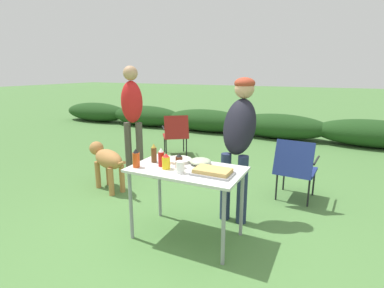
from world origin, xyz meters
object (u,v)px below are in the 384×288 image
object	(u,v)px
mixing_bowl	(200,161)
camp_chair_green_behind_table	(176,133)
dog	(107,160)
hot_sauce_bottle	(136,158)
food_tray	(213,172)
paper_cup_stack	(180,167)
folding_table	(187,176)
standing_person_in_navy_coat	(239,133)
bbq_sauce_bottle	(179,161)
mustard_bottle	(166,162)
camp_chair_near_hedge	(295,167)
plate_stack	(179,160)
ketchup_bottle	(161,158)
beer_bottle	(154,153)
standing_person_in_dark_puffer	(132,109)

from	to	relation	value
mixing_bowl	camp_chair_green_behind_table	xyz separation A→B (m)	(-1.61, 2.39, -0.30)
dog	hot_sauce_bottle	bearing A→B (deg)	-105.77
food_tray	paper_cup_stack	size ratio (longest dim) A/B	3.28
folding_table	camp_chair_green_behind_table	distance (m)	3.00
mixing_bowl	standing_person_in_navy_coat	xyz separation A→B (m)	(0.25, 0.47, 0.23)
bbq_sauce_bottle	dog	distance (m)	1.71
mustard_bottle	camp_chair_near_hedge	size ratio (longest dim) A/B	0.18
hot_sauce_bottle	standing_person_in_navy_coat	xyz separation A→B (m)	(0.79, 0.83, 0.17)
bbq_sauce_bottle	mustard_bottle	xyz separation A→B (m)	(-0.10, -0.09, 0.00)
mustard_bottle	mixing_bowl	bearing A→B (deg)	48.16
mustard_bottle	standing_person_in_navy_coat	xyz separation A→B (m)	(0.49, 0.74, 0.19)
plate_stack	ketchup_bottle	world-z (taller)	ketchup_bottle
plate_stack	standing_person_in_navy_coat	size ratio (longest dim) A/B	0.16
ketchup_bottle	bbq_sauce_bottle	world-z (taller)	ketchup_bottle
ketchup_bottle	mustard_bottle	bearing A→B (deg)	-29.55
paper_cup_stack	mustard_bottle	bearing A→B (deg)	164.54
mixing_bowl	paper_cup_stack	size ratio (longest dim) A/B	1.93
folding_table	standing_person_in_navy_coat	size ratio (longest dim) A/B	0.69
standing_person_in_navy_coat	camp_chair_green_behind_table	xyz separation A→B (m)	(-1.87, 1.92, -0.53)
folding_table	bbq_sauce_bottle	size ratio (longest dim) A/B	7.67
folding_table	camp_chair_near_hedge	xyz separation A→B (m)	(0.86, 1.39, -0.20)
bbq_sauce_bottle	camp_chair_green_behind_table	size ratio (longest dim) A/B	0.17
plate_stack	bbq_sauce_bottle	xyz separation A→B (m)	(0.10, -0.17, 0.05)
ketchup_bottle	bbq_sauce_bottle	size ratio (longest dim) A/B	1.32
folding_table	ketchup_bottle	size ratio (longest dim) A/B	5.80
camp_chair_green_behind_table	camp_chair_near_hedge	size ratio (longest dim) A/B	1.00
mixing_bowl	beer_bottle	xyz separation A→B (m)	(-0.47, -0.14, 0.06)
bbq_sauce_bottle	standing_person_in_navy_coat	bearing A→B (deg)	58.76
standing_person_in_navy_coat	mustard_bottle	bearing A→B (deg)	-121.60
mustard_bottle	food_tray	bearing A→B (deg)	5.31
paper_cup_stack	camp_chair_green_behind_table	world-z (taller)	paper_cup_stack
standing_person_in_navy_coat	bbq_sauce_bottle	bearing A→B (deg)	-119.23
mustard_bottle	beer_bottle	xyz separation A→B (m)	(-0.22, 0.13, 0.02)
hot_sauce_bottle	dog	xyz separation A→B (m)	(-1.14, 0.83, -0.39)
beer_bottle	standing_person_in_navy_coat	distance (m)	0.96
hot_sauce_bottle	beer_bottle	xyz separation A→B (m)	(0.07, 0.22, 0.01)
mustard_bottle	camp_chair_green_behind_table	xyz separation A→B (m)	(-1.37, 2.66, -0.34)
mustard_bottle	dog	world-z (taller)	mustard_bottle
plate_stack	folding_table	bearing A→B (deg)	-43.08
food_tray	standing_person_in_navy_coat	world-z (taller)	standing_person_in_navy_coat
camp_chair_green_behind_table	camp_chair_near_hedge	xyz separation A→B (m)	(2.40, -1.17, 0.00)
paper_cup_stack	mustard_bottle	xyz separation A→B (m)	(-0.18, 0.05, 0.02)
standing_person_in_navy_coat	dog	xyz separation A→B (m)	(-1.93, 0.00, -0.56)
folding_table	standing_person_in_dark_puffer	distance (m)	2.29
plate_stack	beer_bottle	xyz separation A→B (m)	(-0.22, -0.13, 0.08)
ketchup_bottle	standing_person_in_navy_coat	size ratio (longest dim) A/B	0.12
paper_cup_stack	ketchup_bottle	xyz separation A→B (m)	(-0.27, 0.10, 0.03)
dog	mixing_bowl	bearing A→B (deg)	-85.63
folding_table	paper_cup_stack	bearing A→B (deg)	-86.65
dog	camp_chair_green_behind_table	distance (m)	1.91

